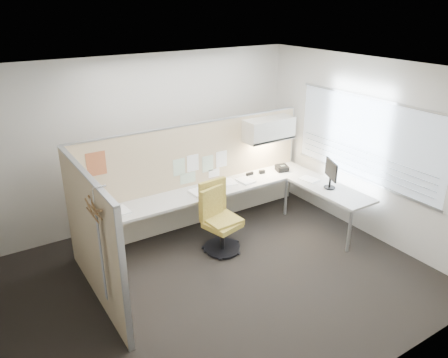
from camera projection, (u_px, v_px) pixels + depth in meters
floor at (218, 279)px, 6.02m from camera, size 5.50×4.50×0.01m
ceiling at (217, 73)px, 4.94m from camera, size 5.50×4.50×0.01m
wall_back at (146, 141)px, 7.23m from camera, size 5.50×0.02×2.80m
wall_front at (357, 274)px, 3.73m from camera, size 5.50×0.02×2.80m
wall_right at (366, 149)px, 6.86m from camera, size 0.02×4.50×2.80m
window_pane at (366, 140)px, 6.79m from camera, size 0.01×2.80×1.30m
partition_back at (195, 176)px, 7.20m from camera, size 4.10×0.06×1.75m
partition_left at (92, 238)px, 5.32m from camera, size 0.06×2.20×1.75m
desk at (230, 196)px, 7.13m from camera, size 4.00×2.07×0.73m
overhead_bin at (269, 129)px, 7.47m from camera, size 0.90×0.36×0.38m
task_light_strip at (268, 141)px, 7.55m from camera, size 0.60×0.06×0.02m
pinned_papers at (200, 166)px, 7.15m from camera, size 1.01×0.00×0.47m
poster at (96, 164)px, 6.17m from camera, size 0.28×0.00×0.35m
chair_left at (219, 223)px, 6.56m from camera, size 0.56×0.57×0.98m
chair_right at (219, 219)px, 6.61m from camera, size 0.56×0.56×1.06m
monitor at (331, 173)px, 6.99m from camera, size 0.21×0.42×0.47m
phone at (282, 168)px, 7.78m from camera, size 0.25×0.23×0.12m
stapler at (250, 174)px, 7.60m from camera, size 0.14×0.05×0.05m
tape_dispenser at (262, 172)px, 7.67m from camera, size 0.11×0.08×0.06m
coat_hook at (95, 220)px, 4.62m from camera, size 0.18×0.45×1.36m
paper_stack_0 at (120, 211)px, 6.30m from camera, size 0.25×0.32×0.03m
paper_stack_1 at (199, 193)px, 6.88m from camera, size 0.24×0.31×0.04m
paper_stack_2 at (228, 182)px, 7.31m from camera, size 0.27×0.33×0.01m
paper_stack_3 at (245, 181)px, 7.35m from camera, size 0.25×0.32×0.02m
paper_stack_4 at (309, 179)px, 7.41m from camera, size 0.28×0.34×0.02m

